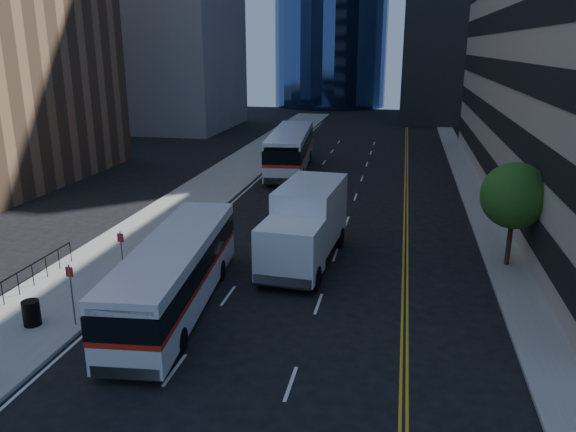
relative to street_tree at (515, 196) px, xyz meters
The scene contains 8 objects.
ground 12.58m from the street_tree, 138.37° to the right, with size 160.00×160.00×0.00m, color black.
sidewalk_west 26.11m from the street_tree, 138.92° to the left, with size 5.00×90.00×0.15m, color gray.
sidewalk_east 17.37m from the street_tree, 90.00° to the left, with size 2.00×90.00×0.15m, color gray.
street_tree is the anchor object (origin of this frame).
bus_front 16.20m from the street_tree, 151.89° to the right, with size 3.66×11.75×2.98m.
bus_rear 24.91m from the street_tree, 126.84° to the left, with size 4.22×13.80×3.50m.
box_truck 10.10m from the street_tree, behind, with size 3.34×8.21×3.84m.
trash_can 21.85m from the street_tree, 151.48° to the right, with size 0.66×0.66×0.99m, color black.
Camera 1 is at (3.59, -19.51, 10.48)m, focal length 35.00 mm.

